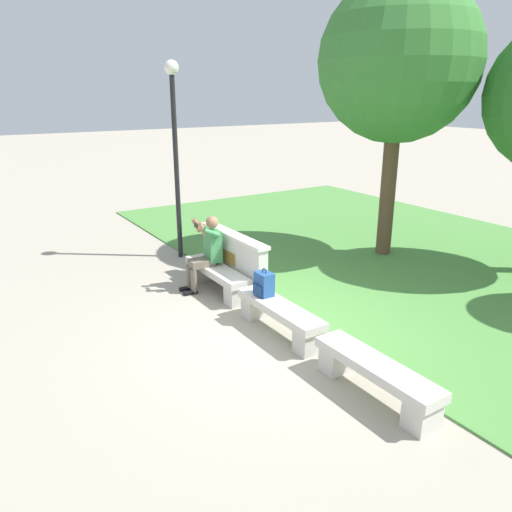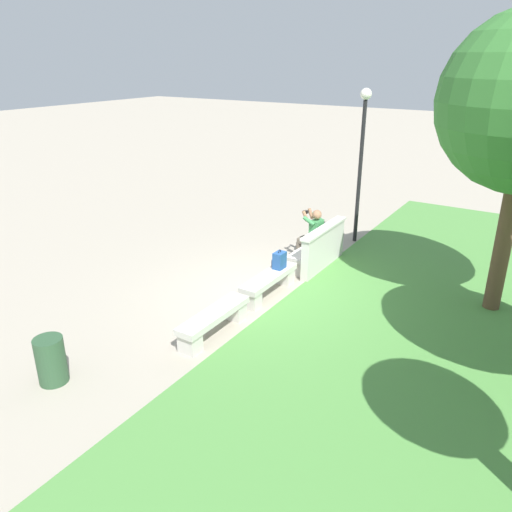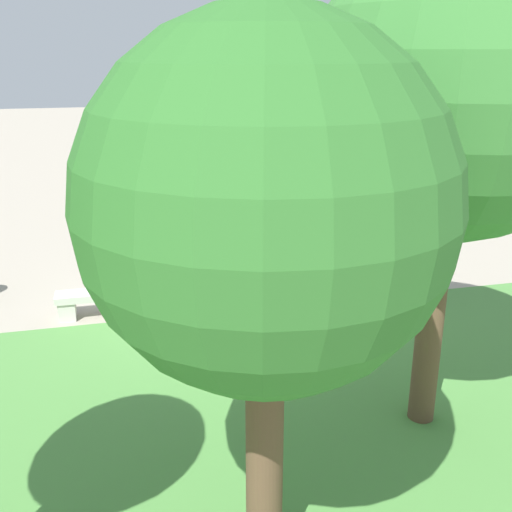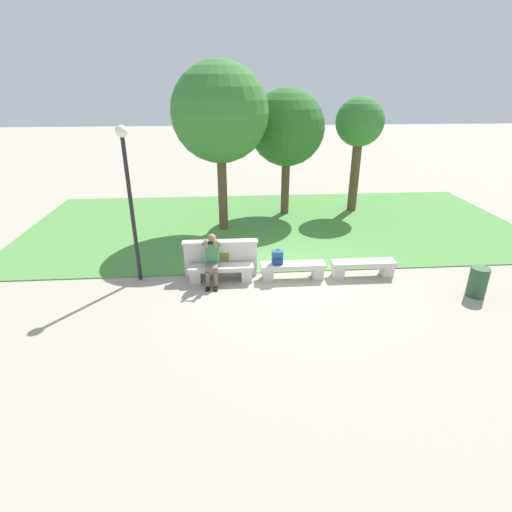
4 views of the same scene
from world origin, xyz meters
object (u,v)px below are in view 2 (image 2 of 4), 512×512
object	(u,v)px
trash_bin	(51,360)
lamp_post	(362,145)
bench_near	(269,282)
person_photographer	(312,233)
bench_mid	(214,320)
backpack	(279,261)
bench_main	(310,253)

from	to	relation	value
trash_bin	lamp_post	distance (m)	8.81
bench_near	person_photographer	xyz separation A→B (m)	(-2.11, -0.08, 0.44)
bench_near	bench_mid	size ratio (longest dim) A/B	1.00
bench_mid	trash_bin	xyz separation A→B (m)	(2.44, -1.24, 0.08)
bench_mid	person_photographer	distance (m)	4.04
person_photographer	trash_bin	distance (m)	6.57
bench_near	trash_bin	distance (m)	4.52
person_photographer	backpack	world-z (taller)	person_photographer
bench_main	backpack	xyz separation A→B (m)	(1.48, -0.00, 0.33)
bench_near	lamp_post	distance (m)	4.66
bench_main	lamp_post	size ratio (longest dim) A/B	0.43
trash_bin	lamp_post	size ratio (longest dim) A/B	0.19
person_photographer	lamp_post	xyz separation A→B (m)	(-1.94, 0.36, 1.83)
bench_main	person_photographer	world-z (taller)	person_photographer
trash_bin	lamp_post	world-z (taller)	lamp_post
bench_main	lamp_post	bearing A→B (deg)	172.64
bench_near	backpack	bearing A→B (deg)	-179.90
trash_bin	person_photographer	bearing A→B (deg)	169.78
bench_near	person_photographer	world-z (taller)	person_photographer
person_photographer	backpack	size ratio (longest dim) A/B	3.08
bench_mid	backpack	distance (m)	2.34
bench_mid	person_photographer	world-z (taller)	person_photographer
bench_main	trash_bin	bearing A→B (deg)	-11.25
bench_mid	lamp_post	bearing A→B (deg)	177.32
bench_main	trash_bin	distance (m)	6.37
person_photographer	trash_bin	world-z (taller)	person_photographer
backpack	trash_bin	xyz separation A→B (m)	(4.76, -1.24, -0.25)
lamp_post	trash_bin	bearing A→B (deg)	-10.26
backpack	lamp_post	world-z (taller)	lamp_post
bench_near	bench_mid	bearing A→B (deg)	0.00
bench_main	trash_bin	xyz separation A→B (m)	(6.25, -1.24, 0.08)
person_photographer	lamp_post	bearing A→B (deg)	169.62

